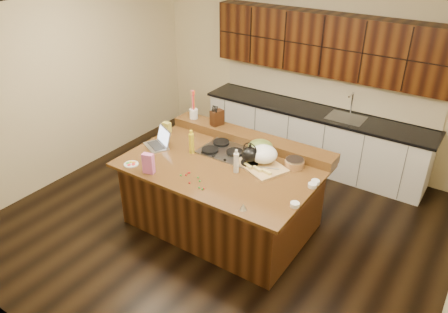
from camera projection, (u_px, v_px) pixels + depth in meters
The scene contains 32 objects.
room at pixel (222, 133), 5.20m from camera, with size 5.52×5.02×2.72m.
island at pixel (222, 194), 5.63m from camera, with size 2.40×1.60×0.92m.
back_ledge at pixel (251, 138), 5.89m from camera, with size 2.40×0.30×0.12m, color black.
cooktop at pixel (235, 153), 5.62m from camera, with size 0.92×0.52×0.05m.
back_counter at pixel (317, 107), 6.85m from camera, with size 3.70×0.66×2.40m.
kettle at pixel (250, 155), 5.32m from camera, with size 0.22×0.22×0.19m, color black.
green_bowl at pixel (260, 147), 5.51m from camera, with size 0.32×0.32×0.18m, color #5A6F2C.
laptop at pixel (160, 141), 5.80m from camera, with size 0.44×0.40×0.24m.
oil_bottle at pixel (192, 143), 5.60m from camera, with size 0.07×0.07×0.27m, color gold.
vinegar_bottle at pixel (236, 163), 5.18m from camera, with size 0.06×0.06×0.25m, color silver.
wooden_tray at pixel (263, 157), 5.35m from camera, with size 0.71×0.62×0.24m.
ramekin_a at pixel (295, 205), 4.61m from camera, with size 0.10×0.10×0.04m, color white.
ramekin_b at pixel (312, 185), 4.94m from camera, with size 0.10×0.10×0.04m, color white.
ramekin_c at pixel (315, 182), 5.00m from camera, with size 0.10×0.10×0.04m, color white.
strainer_bowl at pixel (294, 164), 5.32m from camera, with size 0.24×0.24×0.09m, color #996B3F.
kitchen_timer at pixel (243, 207), 4.56m from camera, with size 0.08×0.08×0.07m, color silver.
pink_bag at pixel (148, 163), 5.17m from camera, with size 0.14×0.07×0.25m, color #D564AA.
candy_plate at pixel (131, 164), 5.39m from camera, with size 0.18×0.18×0.01m, color white.
package_box at pixel (167, 127), 6.16m from camera, with size 0.11×0.08×0.15m, color gold.
utensil_crock at pixel (194, 114), 6.30m from camera, with size 0.12×0.12×0.14m, color white.
knife_block at pixel (217, 118), 6.08m from camera, with size 0.11×0.18×0.22m, color black.
gumdrop_0 at pixel (186, 175), 5.16m from camera, with size 0.02×0.02×0.02m, color red.
gumdrop_1 at pixel (202, 189), 4.90m from camera, with size 0.02×0.02×0.02m, color #198C26.
gumdrop_2 at pixel (190, 183), 5.01m from camera, with size 0.02×0.02×0.02m, color red.
gumdrop_3 at pixel (200, 181), 5.04m from camera, with size 0.02×0.02×0.02m, color #198C26.
gumdrop_4 at pixel (188, 173), 5.21m from camera, with size 0.02×0.02×0.02m, color red.
gumdrop_5 at pixel (181, 175), 5.15m from camera, with size 0.02×0.02×0.02m, color #198C26.
gumdrop_6 at pixel (189, 183), 5.01m from camera, with size 0.02×0.02×0.02m, color red.
gumdrop_7 at pixel (198, 177), 5.11m from camera, with size 0.02×0.02×0.02m, color #198C26.
gumdrop_8 at pixel (190, 173), 5.21m from camera, with size 0.02×0.02×0.02m, color red.
gumdrop_9 at pixel (199, 188), 4.92m from camera, with size 0.02×0.02×0.02m, color #198C26.
gumdrop_10 at pixel (204, 188), 4.91m from camera, with size 0.02×0.02×0.02m, color red.
Camera 1 is at (2.64, -3.88, 3.62)m, focal length 35.00 mm.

